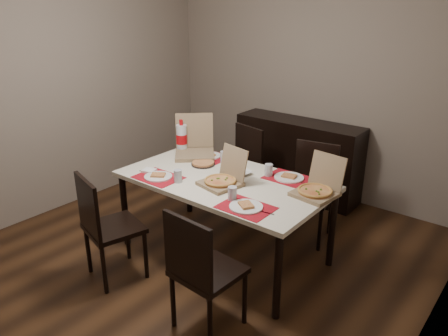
{
  "coord_description": "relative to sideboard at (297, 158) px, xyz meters",
  "views": [
    {
      "loc": [
        2.34,
        -2.55,
        2.21
      ],
      "look_at": [
        0.17,
        0.18,
        0.85
      ],
      "focal_mm": 35.0,
      "sensor_mm": 36.0,
      "label": 1
    }
  ],
  "objects": [
    {
      "name": "setting_far_left",
      "position": [
        -0.26,
        -1.26,
        0.32
      ],
      "size": [
        0.48,
        0.3,
        0.11
      ],
      "color": "#AA0B19",
      "rests_on": "dining_table"
    },
    {
      "name": "dining_table",
      "position": [
        0.17,
        -1.6,
        0.23
      ],
      "size": [
        1.8,
        1.0,
        0.75
      ],
      "color": "beige",
      "rests_on": "ground"
    },
    {
      "name": "soda_bottle",
      "position": [
        -0.62,
        -1.3,
        0.44
      ],
      "size": [
        0.11,
        0.11,
        0.33
      ],
      "color": "silver",
      "rests_on": "dining_table"
    },
    {
      "name": "setting_near_left",
      "position": [
        -0.26,
        -1.93,
        0.32
      ],
      "size": [
        0.49,
        0.3,
        0.11
      ],
      "color": "#AA0B19",
      "rests_on": "dining_table"
    },
    {
      "name": "ground",
      "position": [
        0.0,
        -1.78,
        -0.46
      ],
      "size": [
        3.8,
        4.0,
        0.02
      ],
      "primitive_type": "cube",
      "color": "#3E2513",
      "rests_on": "ground"
    },
    {
      "name": "pizza_box_center",
      "position": [
        0.24,
        -1.71,
        0.35
      ],
      "size": [
        0.36,
        0.39,
        0.3
      ],
      "color": "#80684A",
      "rests_on": "dining_table"
    },
    {
      "name": "napkin_loose",
      "position": [
        0.16,
        -1.7,
        0.31
      ],
      "size": [
        0.13,
        0.14,
        0.02
      ],
      "primitive_type": "cube",
      "rotation": [
        0.0,
        0.0,
        1.37
      ],
      "color": "white",
      "rests_on": "dining_table"
    },
    {
      "name": "dip_bowl",
      "position": [
        0.25,
        -1.41,
        0.32
      ],
      "size": [
        0.15,
        0.15,
        0.03
      ],
      "primitive_type": "imported",
      "rotation": [
        0.0,
        0.0,
        -0.21
      ],
      "color": "white",
      "rests_on": "dining_table"
    },
    {
      "name": "chair_far_left",
      "position": [
        -0.28,
        -0.75,
        0.06
      ],
      "size": [
        0.5,
        0.5,
        0.93
      ],
      "color": "black",
      "rests_on": "ground"
    },
    {
      "name": "pizza_box_right",
      "position": [
        0.95,
        -1.4,
        0.35
      ],
      "size": [
        0.35,
        0.38,
        0.31
      ],
      "color": "#80684A",
      "rests_on": "dining_table"
    },
    {
      "name": "chair_far_right",
      "position": [
        0.6,
        -0.79,
        0.06
      ],
      "size": [
        0.49,
        0.49,
        0.93
      ],
      "color": "black",
      "rests_on": "ground"
    },
    {
      "name": "setting_far_right",
      "position": [
        0.56,
        -1.27,
        0.32
      ],
      "size": [
        0.46,
        0.3,
        0.11
      ],
      "color": "#AA0B19",
      "rests_on": "dining_table"
    },
    {
      "name": "faina_plate",
      "position": [
        -0.19,
        -1.46,
        0.31
      ],
      "size": [
        0.22,
        0.22,
        0.03
      ],
      "color": "black",
      "rests_on": "dining_table"
    },
    {
      "name": "chair_near_right",
      "position": [
        0.67,
        -2.48,
        0.06
      ],
      "size": [
        0.44,
        0.44,
        0.93
      ],
      "color": "black",
      "rests_on": "ground"
    },
    {
      "name": "chair_near_left",
      "position": [
        -0.35,
        -2.49,
        0.06
      ],
      "size": [
        0.52,
        0.52,
        0.93
      ],
      "color": "black",
      "rests_on": "ground"
    },
    {
      "name": "setting_near_right",
      "position": [
        0.6,
        -1.93,
        0.32
      ],
      "size": [
        0.43,
        0.3,
        0.11
      ],
      "color": "#AA0B19",
      "rests_on": "dining_table"
    },
    {
      "name": "sideboard",
      "position": [
        0.0,
        0.0,
        0.0
      ],
      "size": [
        1.5,
        0.4,
        0.9
      ],
      "primitive_type": "cube",
      "color": "black",
      "rests_on": "ground"
    },
    {
      "name": "pizza_box_left",
      "position": [
        -0.45,
        -1.29,
        0.36
      ],
      "size": [
        0.56,
        0.56,
        0.38
      ],
      "color": "#80684A",
      "rests_on": "dining_table"
    },
    {
      "name": "room_walls",
      "position": [
        0.0,
        -1.35,
        1.28
      ],
      "size": [
        3.84,
        4.02,
        2.62
      ],
      "color": "gray",
      "rests_on": "ground"
    }
  ]
}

